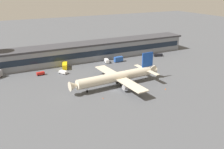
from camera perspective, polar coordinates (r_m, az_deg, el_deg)
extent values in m
plane|color=#4C4F54|center=(122.18, 0.74, -3.74)|extent=(600.00, 600.00, 0.00)
cube|color=gray|center=(170.67, -8.22, 4.85)|extent=(165.89, 15.40, 10.51)
cube|color=#38383D|center=(169.26, -8.32, 6.76)|extent=(169.21, 15.70, 1.20)
cube|color=#192333|center=(163.45, -7.34, 4.41)|extent=(162.58, 0.16, 3.78)
cylinder|color=beige|center=(125.96, 0.82, -0.63)|extent=(42.27, 7.29, 4.94)
cone|color=beige|center=(116.82, -8.72, -2.56)|extent=(4.70, 4.94, 4.69)
cone|color=beige|center=(138.36, 8.95, 1.03)|extent=(5.68, 4.74, 4.45)
cube|color=#1947B2|center=(134.79, 8.18, 3.43)|extent=(6.93, 0.89, 7.90)
cube|color=beige|center=(132.21, 9.33, 0.45)|extent=(2.90, 9.01, 0.30)
cube|color=beige|center=(140.28, 6.55, 1.73)|extent=(2.90, 9.01, 0.30)
cube|color=beige|center=(117.83, 4.63, -2.45)|extent=(7.05, 19.24, 0.50)
cube|color=beige|center=(136.81, -1.02, 0.84)|extent=(7.05, 19.24, 0.50)
cylinder|color=#99999E|center=(120.15, 3.45, -2.87)|extent=(4.22, 2.94, 2.72)
cylinder|color=#99999E|center=(134.60, -0.80, -0.28)|extent=(4.22, 2.94, 2.72)
cylinder|color=black|center=(120.75, -5.73, -3.86)|extent=(1.13, 0.56, 1.10)
cylinder|color=slate|center=(120.18, -5.76, -3.23)|extent=(0.24, 0.24, 2.34)
cylinder|color=black|center=(126.79, 2.14, -2.58)|extent=(1.13, 0.56, 1.10)
cylinder|color=slate|center=(126.25, 2.15, -1.97)|extent=(0.24, 0.24, 2.34)
cylinder|color=black|center=(130.29, 1.11, -1.93)|extent=(1.13, 0.56, 1.10)
cylinder|color=slate|center=(129.76, 1.11, -1.34)|extent=(0.24, 0.24, 2.34)
cylinder|color=black|center=(152.87, -24.14, -0.46)|extent=(0.75, 0.63, 0.70)
cube|color=red|center=(148.38, -16.13, 0.26)|extent=(4.55, 2.27, 1.50)
cube|color=black|center=(148.58, -15.70, 0.45)|extent=(1.68, 1.87, 0.38)
cylinder|color=black|center=(149.78, -15.64, 0.19)|extent=(0.72, 0.36, 0.70)
cylinder|color=black|center=(148.22, -15.44, 0.00)|extent=(0.72, 0.36, 0.70)
cylinder|color=black|center=(149.05, -16.76, -0.02)|extent=(0.72, 0.36, 0.70)
cylinder|color=black|center=(147.48, -16.58, -0.22)|extent=(0.72, 0.36, 0.70)
cube|color=white|center=(165.28, -1.23, 3.18)|extent=(3.18, 5.53, 2.20)
cube|color=black|center=(166.48, -1.35, 3.46)|extent=(2.34, 2.18, 0.55)
cylinder|color=black|center=(167.06, -1.71, 2.97)|extent=(0.43, 0.75, 0.70)
cylinder|color=black|center=(167.52, -1.05, 3.02)|extent=(0.43, 0.75, 0.70)
cylinder|color=black|center=(163.68, -1.41, 2.61)|extent=(0.43, 0.75, 0.70)
cylinder|color=black|center=(164.15, -0.74, 2.66)|extent=(0.43, 0.75, 0.70)
cube|color=black|center=(183.81, 10.58, 4.47)|extent=(6.71, 3.80, 1.60)
cube|color=black|center=(183.14, 10.07, 4.55)|extent=(2.68, 2.42, 0.40)
cylinder|color=black|center=(182.46, 10.00, 4.13)|extent=(0.76, 0.49, 0.70)
cylinder|color=black|center=(184.09, 9.81, 4.29)|extent=(0.76, 0.49, 0.70)
cylinder|color=black|center=(183.98, 11.32, 4.18)|extent=(0.76, 0.49, 0.70)
cylinder|color=black|center=(185.60, 11.12, 4.33)|extent=(0.76, 0.49, 0.70)
cube|color=white|center=(147.79, -11.17, 0.58)|extent=(4.83, 5.44, 1.40)
cube|color=black|center=(148.52, -11.57, 0.77)|extent=(2.92, 2.73, 0.35)
cylinder|color=black|center=(148.25, -11.94, 0.30)|extent=(0.64, 0.75, 0.70)
cylinder|color=black|center=(149.90, -11.36, 0.56)|extent=(0.64, 0.75, 0.70)
cylinder|color=black|center=(146.14, -10.95, 0.08)|extent=(0.64, 0.75, 0.70)
cylinder|color=black|center=(147.81, -10.37, 0.35)|extent=(0.64, 0.75, 0.70)
cube|color=#2651A5|center=(167.35, 1.50, 3.57)|extent=(6.05, 2.51, 3.20)
cube|color=black|center=(167.95, 1.99, 3.85)|extent=(2.14, 2.25, 0.80)
cylinder|color=black|center=(169.70, 1.93, 3.23)|extent=(0.71, 0.31, 0.70)
cylinder|color=black|center=(167.91, 2.30, 3.05)|extent=(0.71, 0.31, 0.70)
cylinder|color=black|center=(167.73, 0.69, 3.04)|extent=(0.71, 0.31, 0.70)
cylinder|color=black|center=(165.92, 1.04, 2.85)|extent=(0.71, 0.31, 0.70)
cube|color=yellow|center=(156.51, -10.82, 2.01)|extent=(5.26, 8.85, 3.00)
cube|color=black|center=(158.54, -10.81, 2.47)|extent=(3.36, 3.59, 0.75)
cylinder|color=black|center=(159.82, -11.21, 1.79)|extent=(0.50, 0.76, 0.70)
cylinder|color=black|center=(159.72, -10.30, 1.84)|extent=(0.50, 0.76, 0.70)
cylinder|color=black|center=(154.24, -11.27, 1.12)|extent=(0.50, 0.76, 0.70)
cylinder|color=black|center=(154.13, -10.34, 1.17)|extent=(0.50, 0.76, 0.70)
cone|color=#F2590C|center=(126.25, 12.23, -3.26)|extent=(0.51, 0.51, 0.64)
cone|color=#F2590C|center=(113.79, -2.08, -5.45)|extent=(0.47, 0.47, 0.59)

